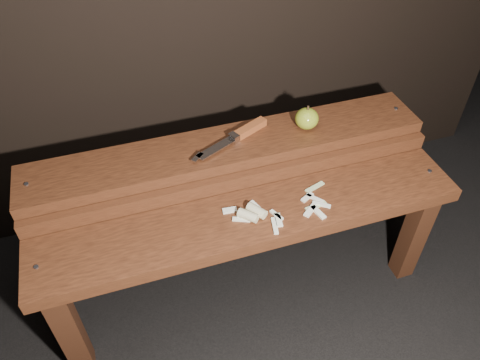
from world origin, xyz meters
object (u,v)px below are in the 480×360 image
object	(u,v)px
knife	(242,133)
bench_rear_tier	(229,166)
bench_front_tier	(253,233)
apple	(307,119)

from	to	relation	value
knife	bench_rear_tier	bearing A→B (deg)	-155.02
bench_front_tier	bench_rear_tier	world-z (taller)	bench_rear_tier
bench_front_tier	apple	world-z (taller)	apple
bench_front_tier	bench_rear_tier	bearing A→B (deg)	90.00
bench_front_tier	apple	bearing A→B (deg)	43.17
apple	bench_front_tier	bearing A→B (deg)	-136.83
apple	knife	bearing A→B (deg)	174.95
bench_front_tier	bench_rear_tier	distance (m)	0.23
apple	knife	world-z (taller)	apple
apple	knife	size ratio (longest dim) A/B	0.29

